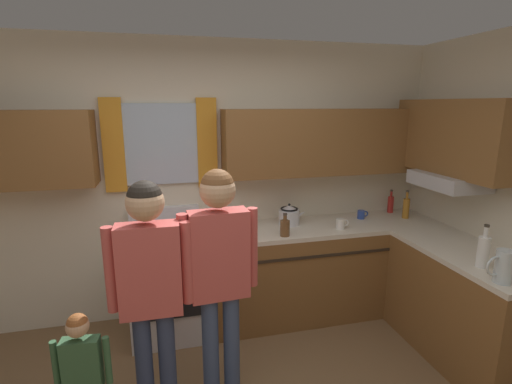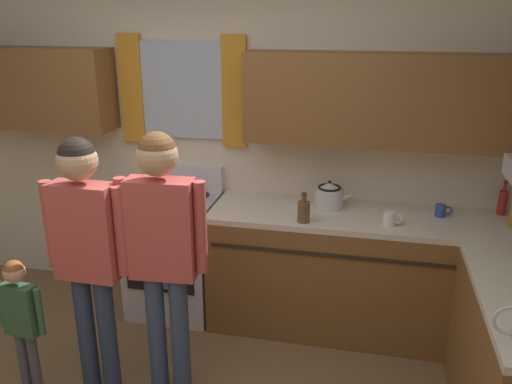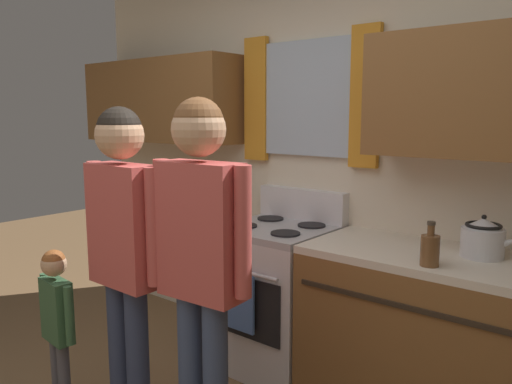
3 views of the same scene
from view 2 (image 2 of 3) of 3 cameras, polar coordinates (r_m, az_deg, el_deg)
The scene contains 11 objects.
back_wall_unit at distance 3.98m, azimuth -3.26°, elevation 7.45°, with size 4.60×0.42×2.60m.
kitchen_counter_run at distance 3.63m, azimuth 16.83°, elevation -11.37°, with size 2.28×1.86×0.90m.
stove_oven at distance 4.14m, azimuth -8.76°, elevation -6.48°, with size 0.63×0.67×1.10m.
bottle_squat_brown at distance 3.51m, azimuth 5.20°, elevation -2.08°, with size 0.08×0.08×0.21m.
bottle_sauce_red at distance 4.00m, azimuth 25.20°, elevation -0.96°, with size 0.06×0.06×0.25m.
mug_ceramic_white at distance 3.56m, azimuth 14.36°, elevation -2.82°, with size 0.13×0.08×0.09m.
mug_cobalt_blue at distance 3.82m, azimuth 19.47°, elevation -1.91°, with size 0.11×0.07×0.08m.
stovetop_kettle at distance 3.77m, azimuth 7.97°, elevation -0.37°, with size 0.27×0.20×0.21m.
adult_holding_child at distance 3.10m, azimuth -17.93°, elevation -5.14°, with size 0.50×0.22×1.61m.
adult_in_plaid at distance 2.97m, azimuth -10.12°, elevation -5.07°, with size 0.51×0.22×1.65m.
small_child at distance 3.40m, azimuth -24.15°, elevation -12.03°, with size 0.31×0.12×0.92m.
Camera 2 is at (1.10, -1.93, 2.23)m, focal length 36.84 mm.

